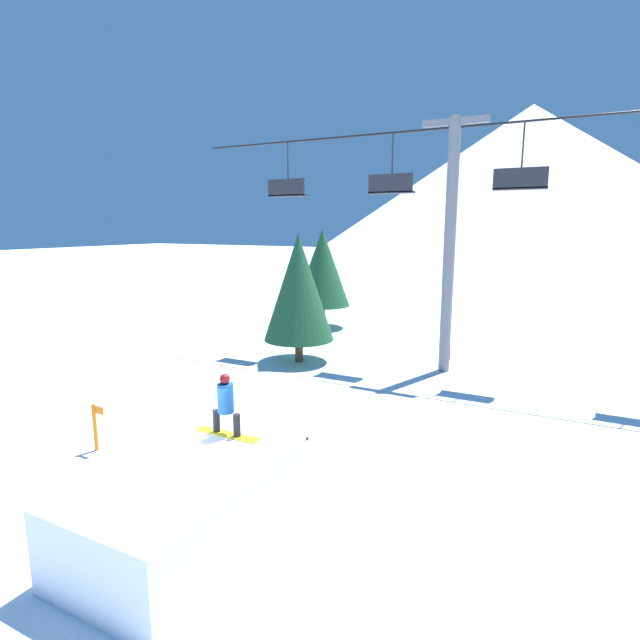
{
  "coord_description": "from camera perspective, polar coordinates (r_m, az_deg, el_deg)",
  "views": [
    {
      "loc": [
        7.17,
        -6.54,
        5.7
      ],
      "look_at": [
        1.3,
        4.85,
        3.25
      ],
      "focal_mm": 28.0,
      "sensor_mm": 36.0,
      "label": 1
    }
  ],
  "objects": [
    {
      "name": "snow_ramp",
      "position": [
        9.89,
        -14.74,
        -19.77
      ],
      "size": [
        2.55,
        4.35,
        1.45
      ],
      "color": "white",
      "rests_on": "ground_plane"
    },
    {
      "name": "pine_tree_near",
      "position": [
        20.69,
        -2.47,
        3.74
      ],
      "size": [
        2.94,
        2.94,
        5.38
      ],
      "color": "#4C3823",
      "rests_on": "ground_plane"
    },
    {
      "name": "ground_plane",
      "position": [
        11.26,
        -18.64,
        -20.24
      ],
      "size": [
        220.0,
        220.0,
        0.0
      ],
      "primitive_type": "plane",
      "color": "white"
    },
    {
      "name": "mountain_ridge",
      "position": [
        78.58,
        22.64,
        13.88
      ],
      "size": [
        65.84,
        65.84,
        22.0
      ],
      "color": "silver",
      "rests_on": "ground_plane"
    },
    {
      "name": "snowboarder",
      "position": [
        10.45,
        -10.71,
        -9.53
      ],
      "size": [
        1.48,
        0.33,
        1.31
      ],
      "color": "yellow",
      "rests_on": "snow_ramp"
    },
    {
      "name": "distant_skier",
      "position": [
        20.38,
        14.32,
        -3.83
      ],
      "size": [
        0.24,
        0.24,
        1.23
      ],
      "color": "black",
      "rests_on": "ground_plane"
    },
    {
      "name": "trail_marker",
      "position": [
        14.18,
        -24.28,
        -10.96
      ],
      "size": [
        0.41,
        0.1,
        1.24
      ],
      "color": "orange",
      "rests_on": "ground_plane"
    },
    {
      "name": "pine_tree_far",
      "position": [
        27.82,
        0.27,
        5.98
      ],
      "size": [
        3.09,
        3.09,
        5.49
      ],
      "color": "#4C3823",
      "rests_on": "ground_plane"
    },
    {
      "name": "chairlift",
      "position": [
        19.74,
        14.69,
        10.89
      ],
      "size": [
        22.28,
        0.44,
        9.6
      ],
      "color": "slate",
      "rests_on": "ground_plane"
    }
  ]
}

